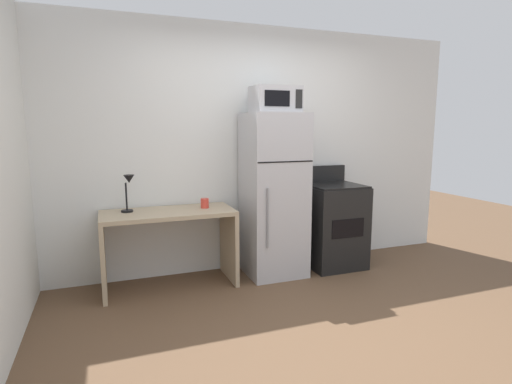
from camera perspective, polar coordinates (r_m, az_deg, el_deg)
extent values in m
plane|color=brown|center=(3.29, 9.97, -18.91)|extent=(12.00, 12.00, 0.00)
cube|color=silver|center=(4.46, -0.73, 6.01)|extent=(5.00, 0.10, 2.60)
cube|color=tan|center=(3.96, -12.26, -2.91)|extent=(1.25, 0.56, 0.04)
cube|color=tan|center=(4.02, -20.72, -8.65)|extent=(0.04, 0.56, 0.71)
cube|color=tan|center=(4.18, -3.81, -7.39)|extent=(0.04, 0.56, 0.71)
cylinder|color=black|center=(4.01, -17.68, -2.57)|extent=(0.11, 0.11, 0.02)
cylinder|color=black|center=(3.99, -17.77, -0.61)|extent=(0.02, 0.02, 0.26)
cone|color=black|center=(3.94, -17.44, 1.77)|extent=(0.10, 0.10, 0.08)
cylinder|color=#D83F33|center=(4.04, -7.22, -1.57)|extent=(0.08, 0.08, 0.09)
cube|color=#B7B7BC|center=(4.22, 2.49, -0.44)|extent=(0.59, 0.58, 1.68)
cube|color=black|center=(3.91, 4.21, 4.26)|extent=(0.58, 0.00, 0.01)
cylinder|color=gray|center=(3.90, 1.68, -3.73)|extent=(0.02, 0.02, 0.59)
cube|color=#B7B7BC|center=(4.15, 2.70, 12.86)|extent=(0.46, 0.34, 0.26)
cube|color=black|center=(3.97, 3.02, 13.03)|extent=(0.26, 0.01, 0.15)
cube|color=black|center=(4.07, 6.07, 12.89)|extent=(0.07, 0.01, 0.18)
cube|color=black|center=(4.61, 10.74, -4.73)|extent=(0.60, 0.60, 0.90)
cube|color=black|center=(4.53, 10.91, 0.94)|extent=(0.57, 0.58, 0.02)
cube|color=black|center=(4.75, 9.20, 2.58)|extent=(0.60, 0.04, 0.18)
cube|color=black|center=(4.36, 12.83, -5.01)|extent=(0.38, 0.01, 0.20)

